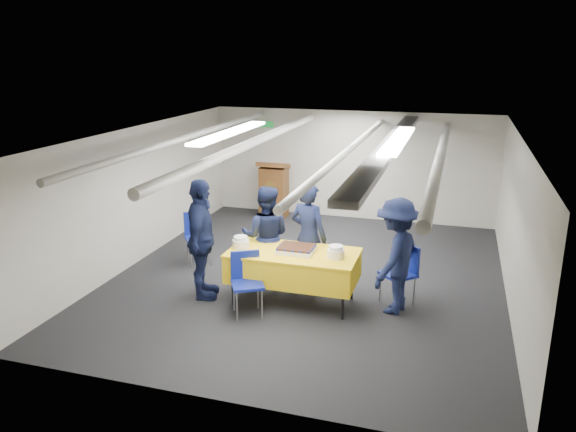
# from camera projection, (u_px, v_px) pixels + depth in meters

# --- Properties ---
(ground) EXTENTS (7.00, 7.00, 0.00)m
(ground) POSITION_uv_depth(u_px,v_px,m) (309.00, 276.00, 9.05)
(ground) COLOR black
(ground) RESTS_ON ground
(room_shell) EXTENTS (6.00, 7.00, 2.30)m
(room_shell) POSITION_uv_depth(u_px,v_px,m) (322.00, 162.00, 8.88)
(room_shell) COLOR beige
(room_shell) RESTS_ON ground
(serving_table) EXTENTS (1.83, 0.92, 0.77)m
(serving_table) POSITION_uv_depth(u_px,v_px,m) (293.00, 266.00, 7.99)
(serving_table) COLOR black
(serving_table) RESTS_ON ground
(sheet_cake) EXTENTS (0.53, 0.41, 0.09)m
(sheet_cake) POSITION_uv_depth(u_px,v_px,m) (296.00, 249.00, 7.91)
(sheet_cake) COLOR white
(sheet_cake) RESTS_ON serving_table
(plate_stack_left) EXTENTS (0.24, 0.24, 0.17)m
(plate_stack_left) POSITION_uv_depth(u_px,v_px,m) (241.00, 242.00, 8.08)
(plate_stack_left) COLOR white
(plate_stack_left) RESTS_ON serving_table
(plate_stack_right) EXTENTS (0.24, 0.24, 0.17)m
(plate_stack_right) POSITION_uv_depth(u_px,v_px,m) (336.00, 252.00, 7.69)
(plate_stack_right) COLOR white
(plate_stack_right) RESTS_ON serving_table
(podium) EXTENTS (0.62, 0.53, 1.25)m
(podium) POSITION_uv_depth(u_px,v_px,m) (274.00, 189.00, 12.12)
(podium) COLOR brown
(podium) RESTS_ON ground
(chair_near) EXTENTS (0.57, 0.57, 0.87)m
(chair_near) POSITION_uv_depth(u_px,v_px,m) (246.00, 277.00, 7.68)
(chair_near) COLOR gray
(chair_near) RESTS_ON ground
(chair_right) EXTENTS (0.59, 0.59, 0.87)m
(chair_right) POSITION_uv_depth(u_px,v_px,m) (403.00, 268.00, 7.98)
(chair_right) COLOR gray
(chair_right) RESTS_ON ground
(chair_left) EXTENTS (0.59, 0.59, 0.87)m
(chair_left) POSITION_uv_depth(u_px,v_px,m) (197.00, 232.00, 9.54)
(chair_left) COLOR gray
(chair_left) RESTS_ON ground
(sailor_a) EXTENTS (0.70, 0.57, 1.67)m
(sailor_a) POSITION_uv_depth(u_px,v_px,m) (308.00, 237.00, 8.37)
(sailor_a) COLOR black
(sailor_a) RESTS_ON ground
(sailor_b) EXTENTS (0.86, 0.73, 1.57)m
(sailor_b) POSITION_uv_depth(u_px,v_px,m) (266.00, 236.00, 8.54)
(sailor_b) COLOR black
(sailor_b) RESTS_ON ground
(sailor_c) EXTENTS (0.71, 1.12, 1.78)m
(sailor_c) POSITION_uv_depth(u_px,v_px,m) (201.00, 240.00, 8.07)
(sailor_c) COLOR black
(sailor_c) RESTS_ON ground
(sailor_d) EXTENTS (0.87, 1.18, 1.62)m
(sailor_d) POSITION_uv_depth(u_px,v_px,m) (396.00, 256.00, 7.64)
(sailor_d) COLOR black
(sailor_d) RESTS_ON ground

